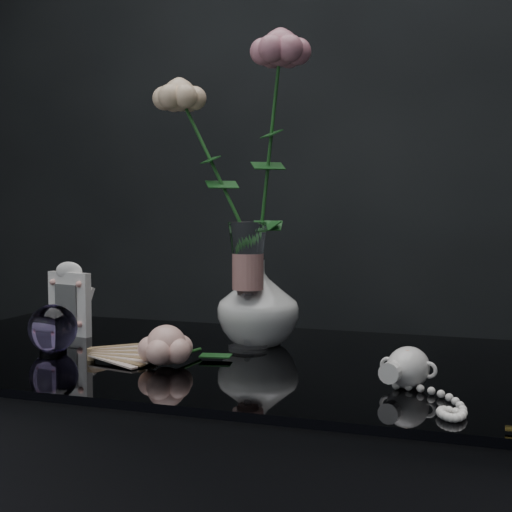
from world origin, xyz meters
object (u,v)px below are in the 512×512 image
(vase, at_px, (258,302))
(loose_rose, at_px, (166,346))
(pearl_jar, at_px, (408,366))
(picture_frame, at_px, (70,298))
(wine_glass, at_px, (248,286))
(paperweight, at_px, (53,328))

(vase, relative_size, loose_rose, 0.80)
(vase, height_order, loose_rose, vase)
(vase, height_order, pearl_jar, vase)
(loose_rose, xyz_separation_m, pearl_jar, (0.36, -0.01, -0.00))
(picture_frame, xyz_separation_m, pearl_jar, (0.65, -0.19, -0.04))
(picture_frame, bearing_deg, vase, 17.87)
(wine_glass, bearing_deg, paperweight, -157.38)
(paperweight, height_order, pearl_jar, paperweight)
(pearl_jar, bearing_deg, vase, 154.46)
(loose_rose, height_order, pearl_jar, loose_rose)
(pearl_jar, bearing_deg, picture_frame, 175.40)
(vase, bearing_deg, wine_glass, -91.44)
(paperweight, xyz_separation_m, pearl_jar, (0.58, -0.04, -0.01))
(wine_glass, relative_size, pearl_jar, 1.07)
(picture_frame, height_order, pearl_jar, picture_frame)
(picture_frame, distance_m, pearl_jar, 0.67)
(wine_glass, bearing_deg, picture_frame, 176.30)
(vase, bearing_deg, loose_rose, -110.60)
(paperweight, distance_m, pearl_jar, 0.58)
(paperweight, height_order, loose_rose, paperweight)
(wine_glass, xyz_separation_m, paperweight, (-0.30, -0.12, -0.07))
(loose_rose, relative_size, pearl_jar, 0.91)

